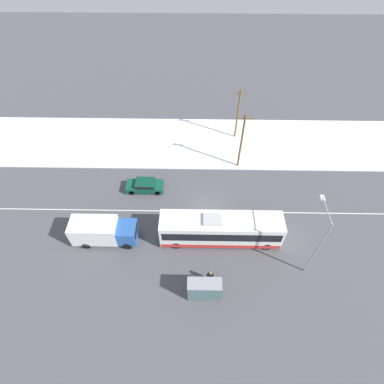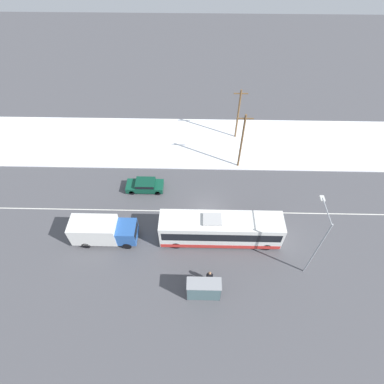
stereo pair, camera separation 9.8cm
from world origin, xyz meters
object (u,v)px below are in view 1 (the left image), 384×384
at_px(box_truck, 103,231).
at_px(streetlamp, 319,237).
at_px(bus_shelter, 204,290).
at_px(sedan_car, 145,185).
at_px(pedestrian_at_stop, 210,276).
at_px(city_bus, 221,229).
at_px(utility_pole_snowlot, 238,114).
at_px(utility_pole_roadside, 241,141).

distance_m(box_truck, streetlamp, 20.29).
distance_m(bus_shelter, streetlamp, 10.79).
xyz_separation_m(box_truck, bus_shelter, (10.16, -5.95, 0.07)).
height_order(box_truck, sedan_car, box_truck).
bearing_deg(pedestrian_at_stop, sedan_car, 123.09).
bearing_deg(city_bus, pedestrian_at_stop, -103.81).
relative_size(pedestrian_at_stop, utility_pole_snowlot, 0.24).
bearing_deg(utility_pole_snowlot, bus_shelter, -101.17).
bearing_deg(box_truck, sedan_car, 64.39).
relative_size(pedestrian_at_stop, streetlamp, 0.22).
xyz_separation_m(city_bus, box_truck, (-11.85, -0.29, -0.12)).
height_order(box_truck, bus_shelter, box_truck).
bearing_deg(utility_pole_snowlot, sedan_car, -138.61).
distance_m(box_truck, utility_pole_roadside, 18.56).
height_order(sedan_car, pedestrian_at_stop, pedestrian_at_stop).
height_order(pedestrian_at_stop, streetlamp, streetlamp).
bearing_deg(city_bus, box_truck, -178.59).
height_order(sedan_car, utility_pole_roadside, utility_pole_roadside).
relative_size(streetlamp, utility_pole_roadside, 1.02).
bearing_deg(bus_shelter, box_truck, 149.65).
xyz_separation_m(pedestrian_at_stop, streetlamp, (9.14, 1.80, 3.95)).
distance_m(city_bus, streetlamp, 9.10).
xyz_separation_m(box_truck, pedestrian_at_stop, (10.70, -4.35, -0.54)).
height_order(streetlamp, utility_pole_roadside, streetlamp).
distance_m(box_truck, pedestrian_at_stop, 11.57).
bearing_deg(sedan_car, utility_pole_snowlot, -138.61).
height_order(city_bus, pedestrian_at_stop, city_bus).
bearing_deg(sedan_car, city_bus, 141.93).
bearing_deg(box_truck, pedestrian_at_stop, -22.12).
bearing_deg(streetlamp, box_truck, 172.68).
xyz_separation_m(utility_pole_roadside, utility_pole_snowlot, (0.06, 5.79, -0.23)).
xyz_separation_m(bus_shelter, utility_pole_roadside, (4.46, 17.11, 2.39)).
bearing_deg(sedan_car, streetlamp, 150.06).
xyz_separation_m(sedan_car, streetlamp, (16.51, -9.51, 4.27)).
xyz_separation_m(city_bus, utility_pole_snowlot, (2.83, 16.66, 2.10)).
relative_size(city_bus, utility_pole_snowlot, 1.66).
bearing_deg(utility_pole_snowlot, pedestrian_at_stop, -100.56).
bearing_deg(streetlamp, pedestrian_at_stop, -168.83).
distance_m(city_bus, box_truck, 11.85).
xyz_separation_m(sedan_car, pedestrian_at_stop, (7.37, -11.31, 0.32)).
xyz_separation_m(city_bus, sedan_car, (-8.51, 6.67, -0.98)).
height_order(city_bus, utility_pole_snowlot, utility_pole_snowlot).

